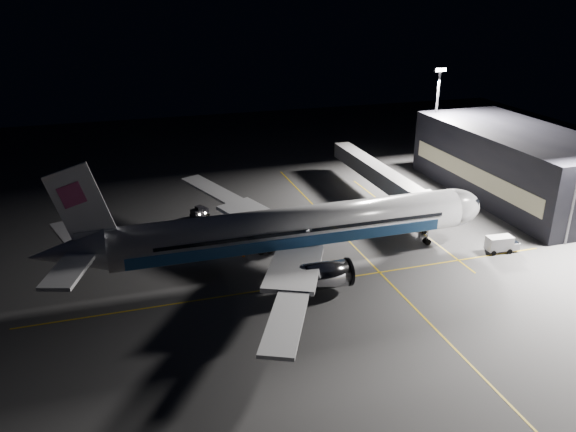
# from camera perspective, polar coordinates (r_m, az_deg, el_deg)

# --- Properties ---
(ground) EXTENTS (200.00, 200.00, 0.00)m
(ground) POSITION_cam_1_polar(r_m,az_deg,el_deg) (77.17, 0.62, -4.79)
(ground) COLOR #4C4C4F
(ground) RESTS_ON ground
(guide_line_main) EXTENTS (0.25, 80.00, 0.01)m
(guide_line_main) POSITION_cam_1_polar(r_m,az_deg,el_deg) (80.50, 7.42, -3.79)
(guide_line_main) COLOR gold
(guide_line_main) RESTS_ON ground
(guide_line_cross) EXTENTS (70.00, 0.25, 0.01)m
(guide_line_cross) POSITION_cam_1_polar(r_m,az_deg,el_deg) (72.15, 2.09, -6.85)
(guide_line_cross) COLOR gold
(guide_line_cross) RESTS_ON ground
(guide_line_side) EXTENTS (0.25, 40.00, 0.01)m
(guide_line_side) POSITION_cam_1_polar(r_m,az_deg,el_deg) (93.71, 11.61, -0.23)
(guide_line_side) COLOR gold
(guide_line_side) RESTS_ON ground
(airliner) EXTENTS (61.48, 54.22, 16.64)m
(airliner) POSITION_cam_1_polar(r_m,az_deg,el_deg) (74.68, -0.15, -1.37)
(airliner) COLOR silver
(airliner) RESTS_ON ground
(terminal) EXTENTS (18.12, 40.00, 12.00)m
(terminal) POSITION_cam_1_polar(r_m,az_deg,el_deg) (108.02, 22.15, 4.94)
(terminal) COLOR black
(terminal) RESTS_ON ground
(jet_bridge) EXTENTS (3.60, 34.40, 6.30)m
(jet_bridge) POSITION_cam_1_polar(r_m,az_deg,el_deg) (98.81, 9.62, 3.93)
(jet_bridge) COLOR #B2B2B7
(jet_bridge) RESTS_ON ground
(floodlight_mast_north) EXTENTS (2.40, 0.68, 20.70)m
(floodlight_mast_north) POSITION_cam_1_polar(r_m,az_deg,el_deg) (117.27, 14.83, 10.32)
(floodlight_mast_north) COLOR #59595E
(floodlight_mast_north) RESTS_ON ground
(service_truck) EXTENTS (4.82, 2.39, 2.39)m
(service_truck) POSITION_cam_1_polar(r_m,az_deg,el_deg) (85.43, 20.90, -2.63)
(service_truck) COLOR white
(service_truck) RESTS_ON ground
(baggage_tug) EXTENTS (3.24, 2.98, 1.90)m
(baggage_tug) POSITION_cam_1_polar(r_m,az_deg,el_deg) (93.16, -8.97, 0.40)
(baggage_tug) COLOR black
(baggage_tug) RESTS_ON ground
(safety_cone_a) EXTENTS (0.40, 0.40, 0.60)m
(safety_cone_a) POSITION_cam_1_polar(r_m,az_deg,el_deg) (82.63, -2.09, -2.67)
(safety_cone_a) COLOR #EB5909
(safety_cone_a) RESTS_ON ground
(safety_cone_b) EXTENTS (0.43, 0.43, 0.64)m
(safety_cone_b) POSITION_cam_1_polar(r_m,az_deg,el_deg) (83.61, 3.36, -2.36)
(safety_cone_b) COLOR #EB5909
(safety_cone_b) RESTS_ON ground
(safety_cone_c) EXTENTS (0.43, 0.43, 0.64)m
(safety_cone_c) POSITION_cam_1_polar(r_m,az_deg,el_deg) (79.05, -4.53, -3.91)
(safety_cone_c) COLOR #EB5909
(safety_cone_c) RESTS_ON ground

